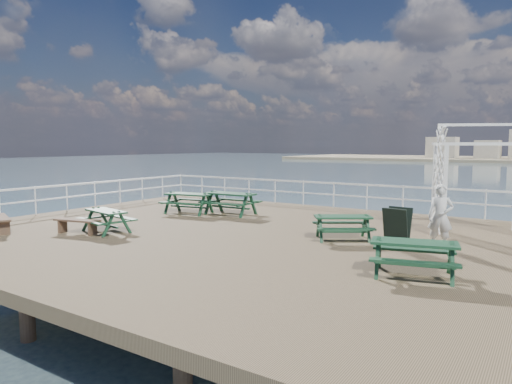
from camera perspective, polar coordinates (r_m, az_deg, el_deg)
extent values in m
cube|color=brown|center=(14.11, -1.63, -5.76)|extent=(18.00, 14.00, 0.30)
plane|color=#38505F|center=(52.15, 24.39, 0.26)|extent=(300.00, 300.00, 0.00)
cube|color=beige|center=(146.02, 22.33, 5.19)|extent=(8.00, 8.00, 6.00)
cube|color=beige|center=(144.21, 27.02, 4.78)|extent=(6.00, 8.00, 5.00)
cylinder|color=brown|center=(23.17, -9.10, -4.20)|extent=(0.36, 0.36, 2.10)
cube|color=white|center=(19.89, 9.72, 1.08)|extent=(17.70, 0.07, 0.07)
cube|color=white|center=(19.94, 9.70, -0.35)|extent=(17.70, 0.05, 0.05)
cylinder|color=white|center=(24.81, -9.38, 0.89)|extent=(0.05, 0.05, 1.10)
cube|color=white|center=(20.29, -22.61, 0.81)|extent=(0.07, 13.70, 0.07)
cube|color=white|center=(20.34, -22.55, -0.60)|extent=(0.05, 13.70, 0.05)
cube|color=#163D21|center=(17.74, -3.20, -0.22)|extent=(1.98, 0.83, 0.07)
cube|color=#163D21|center=(18.32, -2.04, -1.01)|extent=(1.97, 0.34, 0.05)
cube|color=#163D21|center=(17.25, -4.42, -1.46)|extent=(1.97, 0.34, 0.05)
cube|color=#163D21|center=(18.25, -5.31, -1.13)|extent=(0.14, 1.58, 0.07)
cube|color=#163D21|center=(17.34, -0.97, -1.48)|extent=(0.14, 1.58, 0.07)
cube|color=#163D21|center=(18.52, -4.71, -1.19)|extent=(0.11, 0.56, 0.95)
cube|color=#163D21|center=(18.00, -5.93, -1.41)|extent=(0.11, 0.56, 0.95)
cube|color=#163D21|center=(17.62, -0.40, -1.54)|extent=(0.11, 0.56, 0.95)
cube|color=#163D21|center=(17.07, -1.55, -1.78)|extent=(0.11, 0.56, 0.95)
cube|color=#163D21|center=(17.81, -3.19, -1.92)|extent=(1.74, 0.15, 0.07)
cube|color=#163D21|center=(18.16, -8.42, -0.26)|extent=(1.95, 1.02, 0.06)
cube|color=#163D21|center=(18.72, -7.41, -0.99)|extent=(1.87, 0.57, 0.05)
cube|color=#163D21|center=(17.68, -9.47, -1.43)|extent=(1.87, 0.57, 0.05)
cube|color=#163D21|center=(18.62, -10.43, -1.14)|extent=(0.33, 1.49, 0.06)
cube|color=#163D21|center=(17.80, -6.30, -1.40)|extent=(0.33, 1.49, 0.06)
cube|color=#163D21|center=(18.88, -9.90, -1.19)|extent=(0.17, 0.54, 0.90)
cube|color=#163D21|center=(18.37, -10.97, -1.40)|extent=(0.17, 0.54, 0.90)
cube|color=#163D21|center=(18.08, -5.81, -1.44)|extent=(0.17, 0.54, 0.90)
cube|color=#163D21|center=(17.54, -6.80, -1.68)|extent=(0.17, 0.54, 0.90)
cube|color=#163D21|center=(18.22, -8.40, -1.84)|extent=(1.64, 0.36, 0.06)
cube|color=#163D21|center=(13.28, 10.82, -3.06)|extent=(1.68, 1.40, 0.05)
cube|color=#163D21|center=(13.84, 10.39, -3.77)|extent=(1.46, 1.06, 0.04)
cube|color=#163D21|center=(12.81, 11.24, -4.57)|extent=(1.46, 1.06, 0.04)
cube|color=#163D21|center=(13.22, 7.95, -4.27)|extent=(0.76, 1.12, 0.05)
cube|color=#163D21|center=(13.46, 13.59, -4.19)|extent=(0.76, 1.12, 0.05)
cube|color=#163D21|center=(13.48, 7.79, -4.25)|extent=(0.31, 0.42, 0.78)
cube|color=#163D21|center=(12.96, 8.11, -4.67)|extent=(0.31, 0.42, 0.78)
cube|color=#163D21|center=(13.73, 13.33, -4.18)|extent=(0.31, 0.42, 0.78)
cube|color=#163D21|center=(13.22, 13.86, -4.58)|extent=(0.31, 0.42, 0.78)
cube|color=#163D21|center=(13.35, 10.78, -4.91)|extent=(1.23, 0.84, 0.05)
cube|color=#163D21|center=(14.91, -18.27, -2.27)|extent=(1.70, 0.94, 0.05)
cube|color=#163D21|center=(15.19, -16.43, -3.05)|extent=(1.61, 0.54, 0.04)
cube|color=#163D21|center=(14.72, -20.09, -3.45)|extent=(1.61, 0.54, 0.04)
cube|color=#163D21|center=(15.54, -19.34, -3.01)|extent=(0.33, 1.28, 0.05)
cube|color=#163D21|center=(14.36, -17.03, -3.65)|extent=(0.33, 1.28, 0.05)
cube|color=#163D21|center=(15.66, -18.46, -3.08)|extent=(0.16, 0.46, 0.78)
cube|color=#163D21|center=(15.43, -20.23, -3.27)|extent=(0.16, 0.46, 0.78)
cube|color=#163D21|center=(14.49, -16.09, -3.72)|extent=(0.16, 0.46, 0.78)
cube|color=#163D21|center=(14.25, -17.97, -3.94)|extent=(0.16, 0.46, 0.78)
cube|color=#163D21|center=(14.97, -18.21, -3.92)|extent=(1.41, 0.36, 0.05)
cube|color=#163D21|center=(9.98, 19.18, -6.02)|extent=(1.82, 1.07, 0.06)
cube|color=#163D21|center=(10.60, 19.11, -6.85)|extent=(1.71, 0.66, 0.05)
cube|color=#163D21|center=(9.49, 19.15, -8.35)|extent=(1.71, 0.66, 0.05)
cube|color=#163D21|center=(10.06, 15.03, -7.52)|extent=(0.42, 1.35, 0.06)
cube|color=#163D21|center=(10.08, 23.21, -7.77)|extent=(0.42, 1.35, 0.06)
cube|color=#163D21|center=(10.35, 15.13, -7.41)|extent=(0.20, 0.49, 0.83)
cube|color=#163D21|center=(9.80, 14.91, -8.17)|extent=(0.20, 0.49, 0.83)
cube|color=#163D21|center=(10.37, 23.08, -7.66)|extent=(0.20, 0.49, 0.83)
cube|color=#163D21|center=(9.82, 23.33, -8.43)|extent=(0.20, 0.49, 0.83)
cube|color=#163D21|center=(10.09, 19.09, -8.61)|extent=(1.49, 0.46, 0.06)
cube|color=brown|center=(16.29, -29.32, -2.80)|extent=(1.70, 0.98, 0.06)
cube|color=brown|center=(15.70, -29.03, -3.98)|extent=(0.21, 0.36, 0.42)
cube|color=brown|center=(14.96, -21.47, -3.31)|extent=(1.58, 0.69, 0.06)
cube|color=brown|center=(15.38, -23.03, -3.96)|extent=(0.15, 0.34, 0.38)
cube|color=brown|center=(14.62, -19.76, -4.33)|extent=(0.15, 0.34, 0.38)
cube|color=white|center=(14.40, 22.53, 0.04)|extent=(0.13, 0.13, 2.69)
cube|color=white|center=(15.70, 21.37, 0.54)|extent=(0.13, 0.13, 2.69)
cube|color=white|center=(14.68, 27.44, 5.36)|extent=(2.48, 1.20, 0.09)
cube|color=white|center=(15.96, 25.89, 5.43)|extent=(2.48, 1.20, 0.09)
cube|color=white|center=(15.33, 26.74, 7.53)|extent=(2.48, 1.19, 0.08)
cube|color=black|center=(12.55, 17.02, -4.37)|extent=(0.68, 0.35, 1.08)
cube|color=black|center=(12.75, 17.40, -4.22)|extent=(0.68, 0.35, 1.08)
imported|color=silver|center=(12.80, 22.06, -2.87)|extent=(0.66, 0.47, 1.70)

